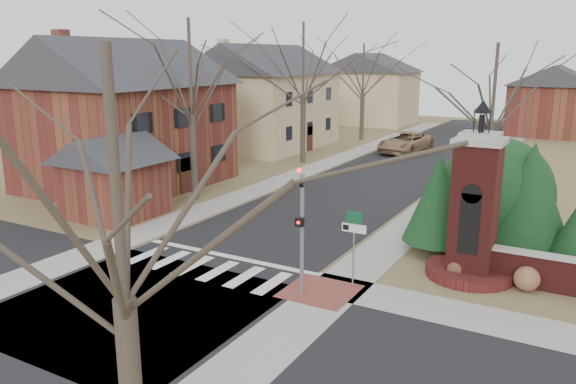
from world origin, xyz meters
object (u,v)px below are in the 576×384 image
Objects in this scene: sign_post at (354,234)px; pickup_truck at (405,142)px; brick_gate_monument at (474,220)px; distant_car at (477,129)px; traffic_signal_pole at (302,221)px.

pickup_truck is at bearing 104.32° from sign_post.
sign_post is 4.55m from brick_gate_monument.
distant_car is at bearing 95.50° from sign_post.
distant_car is at bearing 93.60° from traffic_signal_pole.
traffic_signal_pole is 30.23m from pickup_truck.
pickup_truck is 1.40× the size of distant_car.
sign_post is 0.63× the size of distant_car.
brick_gate_monument is 39.18m from distant_car.
traffic_signal_pole is 6.47m from brick_gate_monument.
traffic_signal_pole reaches higher than pickup_truck.
traffic_signal_pole is at bearing -132.43° from sign_post.
brick_gate_monument is (4.70, 4.42, -0.42)m from traffic_signal_pole.
traffic_signal_pole is 1.64× the size of sign_post.
brick_gate_monument reaches higher than distant_car.
sign_post is 0.42× the size of brick_gate_monument.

